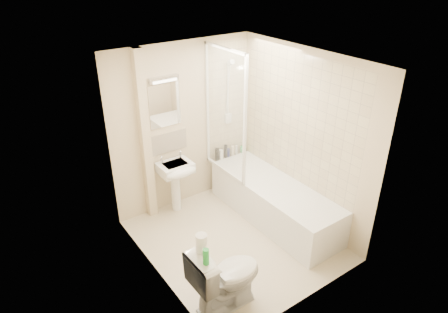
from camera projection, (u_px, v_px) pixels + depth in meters
floor at (235, 240)px, 5.30m from camera, size 2.50×2.50×0.00m
wall_back at (183, 127)px, 5.66m from camera, size 2.20×0.02×2.40m
wall_left at (152, 189)px, 4.19m from camera, size 0.02×2.50×2.40m
wall_right at (302, 138)px, 5.31m from camera, size 0.02×2.50×2.40m
ceiling at (238, 60)px, 4.20m from camera, size 2.20×2.50×0.02m
tile_back at (227, 102)px, 5.93m from camera, size 0.70×0.01×1.75m
tile_right at (298, 121)px, 5.27m from camera, size 0.01×2.10×1.75m
pipe_boxing at (145, 139)px, 5.30m from camera, size 0.12×0.12×2.40m
splashback at (167, 143)px, 5.59m from camera, size 0.60×0.02×0.30m
mirror at (165, 105)px, 5.34m from camera, size 0.46×0.01×0.60m
strip_light at (164, 79)px, 5.15m from camera, size 0.42×0.07×0.07m
bathtub at (274, 201)px, 5.62m from camera, size 0.70×2.10×0.55m
shower_screen at (225, 114)px, 5.42m from camera, size 0.04×0.92×1.80m
shower_fixture at (229, 95)px, 5.84m from camera, size 0.10×0.16×0.99m
pedestal_sink at (177, 174)px, 5.61m from camera, size 0.46×0.44×0.89m
bottle_black_a at (217, 154)px, 6.11m from camera, size 0.06×0.06×0.19m
bottle_white_a at (221, 154)px, 6.16m from camera, size 0.06×0.06×0.15m
bottle_black_b at (226, 151)px, 6.19m from camera, size 0.05×0.05×0.21m
bottle_blue at (228, 153)px, 6.23m from camera, size 0.06×0.06×0.13m
bottle_cream at (233, 151)px, 6.27m from camera, size 0.05×0.05×0.15m
bottle_white_b at (236, 150)px, 6.31m from camera, size 0.05×0.05×0.15m
bottle_green at (242, 149)px, 6.38m from camera, size 0.06×0.06×0.10m
toilet at (226, 277)px, 4.16m from camera, size 0.46×0.79×0.79m
toilet_roll_lower at (201, 247)px, 3.89m from camera, size 0.10×0.10×0.11m
toilet_roll_upper at (201, 239)px, 3.85m from camera, size 0.12×0.12×0.10m
green_bottle at (206, 257)px, 3.73m from camera, size 0.06×0.06×0.17m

